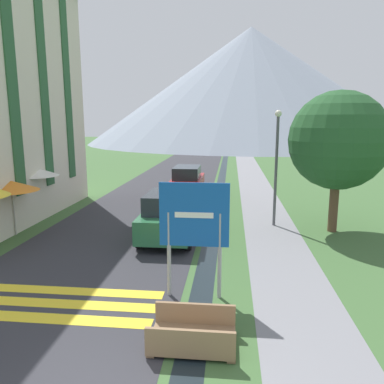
% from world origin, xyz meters
% --- Properties ---
extents(ground_plane, '(160.00, 160.00, 0.00)m').
position_xyz_m(ground_plane, '(0.00, 20.00, 0.00)').
color(ground_plane, '#3D6033').
extents(road, '(6.40, 60.00, 0.01)m').
position_xyz_m(road, '(-2.50, 30.00, 0.00)').
color(road, '#2D2D33').
rests_on(road, ground_plane).
extents(footpath, '(2.20, 60.00, 0.01)m').
position_xyz_m(footpath, '(3.60, 30.00, 0.00)').
color(footpath, slate).
rests_on(footpath, ground_plane).
extents(drainage_channel, '(0.60, 60.00, 0.00)m').
position_xyz_m(drainage_channel, '(1.20, 30.00, 0.00)').
color(drainage_channel, black).
rests_on(drainage_channel, ground_plane).
extents(crosswalk_marking, '(5.44, 1.84, 0.01)m').
position_xyz_m(crosswalk_marking, '(-2.50, 3.58, 0.01)').
color(crosswalk_marking, yellow).
rests_on(crosswalk_marking, ground_plane).
extents(mountain_distant, '(65.93, 65.93, 23.07)m').
position_xyz_m(mountain_distant, '(5.48, 75.95, 11.54)').
color(mountain_distant, gray).
rests_on(mountain_distant, ground_plane).
extents(road_sign, '(1.74, 0.11, 2.97)m').
position_xyz_m(road_sign, '(1.01, 4.33, 1.91)').
color(road_sign, '#9E9EA3').
rests_on(road_sign, ground_plane).
extents(footbridge, '(1.70, 1.10, 0.65)m').
position_xyz_m(footbridge, '(1.20, 2.18, 0.23)').
color(footbridge, '#846647').
rests_on(footbridge, ground_plane).
extents(parked_car_near, '(1.95, 3.95, 1.82)m').
position_xyz_m(parked_car_near, '(-0.40, 9.00, 0.91)').
color(parked_car_near, '#28663D').
rests_on(parked_car_near, ground_plane).
extents(parked_car_far, '(1.81, 4.29, 1.82)m').
position_xyz_m(parked_car_far, '(-0.66, 17.16, 0.91)').
color(parked_car_far, '#A31919').
rests_on(parked_car_far, ground_plane).
extents(cafe_umbrella_middle_orange, '(2.04, 2.04, 2.16)m').
position_xyz_m(cafe_umbrella_middle_orange, '(-6.53, 8.85, 1.97)').
color(cafe_umbrella_middle_orange, '#B7B2A8').
rests_on(cafe_umbrella_middle_orange, ground_plane).
extents(cafe_umbrella_rear_white, '(1.96, 1.96, 2.39)m').
position_xyz_m(cafe_umbrella_rear_white, '(-6.76, 11.17, 2.20)').
color(cafe_umbrella_rear_white, '#B7B2A8').
rests_on(cafe_umbrella_rear_white, ground_plane).
extents(streetlamp, '(0.28, 0.28, 4.88)m').
position_xyz_m(streetlamp, '(3.79, 11.34, 2.91)').
color(streetlamp, '#515156').
rests_on(streetlamp, ground_plane).
extents(tree_by_path, '(3.87, 3.87, 5.62)m').
position_xyz_m(tree_by_path, '(6.06, 10.68, 3.68)').
color(tree_by_path, brown).
rests_on(tree_by_path, ground_plane).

